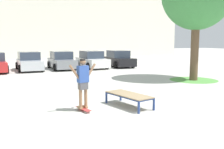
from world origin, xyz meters
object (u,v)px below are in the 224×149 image
at_px(skate_box, 129,95).
at_px(car_white, 92,60).
at_px(car_black, 119,59).
at_px(skateboard, 83,109).
at_px(car_grey, 62,61).
at_px(car_silver, 29,62).
at_px(skater, 83,80).

distance_m(skate_box, car_white, 13.75).
distance_m(car_white, car_black, 2.65).
xyz_separation_m(skateboard, car_black, (7.69, 13.32, 0.61)).
height_order(car_grey, car_white, same).
bearing_deg(skateboard, car_silver, 91.02).
bearing_deg(car_grey, skater, -100.11).
height_order(skate_box, car_silver, car_silver).
bearing_deg(car_black, car_white, -178.37).
relative_size(car_white, car_black, 1.00).
distance_m(car_grey, car_white, 2.65).
bearing_deg(skater, car_grey, 79.89).
xyz_separation_m(skater, car_black, (7.70, 13.32, -0.38)).
xyz_separation_m(car_white, car_black, (2.65, 0.08, 0.00)).
xyz_separation_m(skate_box, car_white, (3.34, 13.34, 0.28)).
bearing_deg(car_grey, car_silver, 178.62).
height_order(skate_box, car_grey, car_grey).
bearing_deg(car_white, car_black, 1.63).
bearing_deg(skater, car_black, 59.98).
xyz_separation_m(skate_box, skater, (-1.70, 0.09, 0.66)).
distance_m(skateboard, car_grey, 13.71).
height_order(skater, car_white, skater).
relative_size(skate_box, car_white, 0.47).
bearing_deg(car_white, car_silver, 176.73).
relative_size(skater, car_silver, 0.40).
bearing_deg(car_black, car_grey, 178.23).
height_order(skate_box, skater, skater).
relative_size(car_silver, car_black, 0.99).
relative_size(skate_box, skater, 1.19).
distance_m(skater, car_silver, 13.55).
bearing_deg(car_white, skater, -110.86).
distance_m(skate_box, car_grey, 13.60).
xyz_separation_m(skate_box, car_black, (5.99, 13.41, 0.28)).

